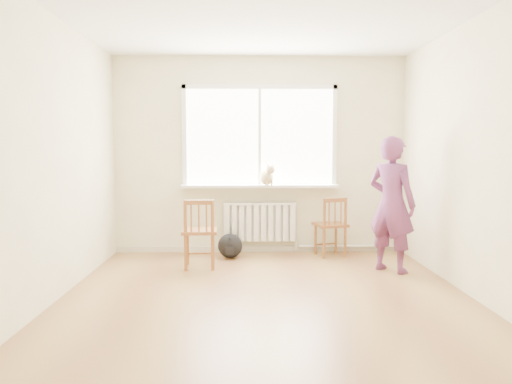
{
  "coord_description": "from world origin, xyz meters",
  "views": [
    {
      "loc": [
        -0.2,
        -4.66,
        1.44
      ],
      "look_at": [
        -0.07,
        1.2,
        0.93
      ],
      "focal_mm": 35.0,
      "sensor_mm": 36.0,
      "label": 1
    }
  ],
  "objects": [
    {
      "name": "windowsill",
      "position": [
        0.0,
        2.14,
        0.93
      ],
      "size": [
        2.15,
        0.22,
        0.04
      ],
      "primitive_type": "cube",
      "color": "white",
      "rests_on": "back_wall"
    },
    {
      "name": "backpack",
      "position": [
        -0.4,
        1.84,
        0.16
      ],
      "size": [
        0.39,
        0.34,
        0.32
      ],
      "primitive_type": "ellipsoid",
      "rotation": [
        0.0,
        0.0,
        -0.35
      ],
      "color": "black",
      "rests_on": "floor"
    },
    {
      "name": "cat",
      "position": [
        0.1,
        2.05,
        1.07
      ],
      "size": [
        0.27,
        0.42,
        0.29
      ],
      "rotation": [
        0.0,
        0.0,
        0.33
      ],
      "color": "beige",
      "rests_on": "windowsill"
    },
    {
      "name": "chair_left",
      "position": [
        -0.75,
        1.27,
        0.43
      ],
      "size": [
        0.43,
        0.42,
        0.84
      ],
      "rotation": [
        0.0,
        0.0,
        3.19
      ],
      "color": "brown",
      "rests_on": "floor"
    },
    {
      "name": "radiator",
      "position": [
        0.0,
        2.16,
        0.44
      ],
      "size": [
        1.0,
        0.12,
        0.55
      ],
      "color": "white",
      "rests_on": "back_wall"
    },
    {
      "name": "baseboard",
      "position": [
        0.0,
        2.23,
        0.04
      ],
      "size": [
        4.0,
        0.03,
        0.08
      ],
      "primitive_type": "cube",
      "color": "beige",
      "rests_on": "ground"
    },
    {
      "name": "person",
      "position": [
        1.51,
        1.08,
        0.79
      ],
      "size": [
        0.68,
        0.68,
        1.59
      ],
      "primitive_type": "imported",
      "rotation": [
        0.0,
        0.0,
        2.35
      ],
      "color": "#B83D62",
      "rests_on": "floor"
    },
    {
      "name": "heating_pipe",
      "position": [
        1.25,
        2.19,
        0.08
      ],
      "size": [
        1.4,
        0.04,
        0.04
      ],
      "primitive_type": "cylinder",
      "rotation": [
        0.0,
        1.57,
        0.0
      ],
      "color": "silver",
      "rests_on": "back_wall"
    },
    {
      "name": "floor",
      "position": [
        0.0,
        0.0,
        0.0
      ],
      "size": [
        4.5,
        4.5,
        0.0
      ],
      "primitive_type": "plane",
      "color": "#A07741",
      "rests_on": "ground"
    },
    {
      "name": "window",
      "position": [
        0.0,
        2.22,
        1.66
      ],
      "size": [
        2.12,
        0.05,
        1.42
      ],
      "color": "white",
      "rests_on": "back_wall"
    },
    {
      "name": "ceiling",
      "position": [
        0.0,
        0.0,
        2.7
      ],
      "size": [
        4.5,
        4.5,
        0.0
      ],
      "primitive_type": "plane",
      "rotation": [
        3.14,
        0.0,
        0.0
      ],
      "color": "white",
      "rests_on": "back_wall"
    },
    {
      "name": "back_wall",
      "position": [
        0.0,
        2.25,
        1.35
      ],
      "size": [
        4.0,
        0.01,
        2.7
      ],
      "primitive_type": "cube",
      "color": "#EFEABF",
      "rests_on": "ground"
    },
    {
      "name": "chair_right",
      "position": [
        0.95,
        1.9,
        0.4
      ],
      "size": [
        0.47,
        0.46,
        0.8
      ],
      "rotation": [
        0.0,
        0.0,
        3.38
      ],
      "color": "brown",
      "rests_on": "floor"
    }
  ]
}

